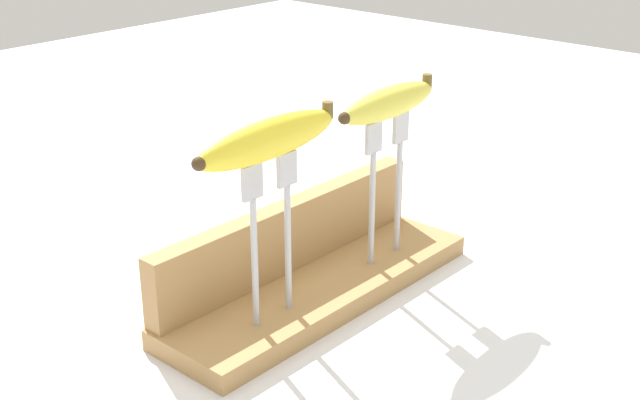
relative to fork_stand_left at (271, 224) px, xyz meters
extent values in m
plane|color=silver|center=(0.10, 0.02, -0.13)|extent=(3.00, 3.00, 0.00)
cube|color=#A87F4C|center=(0.10, 0.02, -0.12)|extent=(0.42, 0.13, 0.02)
cube|color=#A87F4C|center=(0.10, 0.07, -0.07)|extent=(0.41, 0.03, 0.08)
cylinder|color=#B2B2B7|center=(-0.02, 0.00, -0.04)|extent=(0.01, 0.01, 0.14)
cube|color=#B2B2B7|center=(-0.02, 0.00, 0.05)|extent=(0.03, 0.00, 0.04)
cylinder|color=#B2B2B7|center=(0.02, 0.00, -0.04)|extent=(0.01, 0.01, 0.14)
cube|color=#B2B2B7|center=(0.02, 0.00, 0.05)|extent=(0.03, 0.00, 0.04)
cylinder|color=#B2B2B7|center=(0.17, 0.00, -0.04)|extent=(0.01, 0.01, 0.14)
cube|color=#B2B2B7|center=(0.17, 0.00, 0.05)|extent=(0.03, 0.00, 0.04)
cylinder|color=#B2B2B7|center=(0.22, 0.00, -0.04)|extent=(0.01, 0.01, 0.14)
cube|color=#B2B2B7|center=(0.22, 0.00, 0.05)|extent=(0.03, 0.00, 0.04)
ellipsoid|color=yellow|center=(0.00, 0.00, 0.09)|extent=(0.20, 0.04, 0.04)
cylinder|color=brown|center=(0.09, 0.00, 0.10)|extent=(0.01, 0.01, 0.02)
sphere|color=#3F2D19|center=(-0.09, 0.00, 0.09)|extent=(0.01, 0.01, 0.01)
ellipsoid|color=#DBD147|center=(0.19, 0.00, 0.09)|extent=(0.17, 0.04, 0.04)
cylinder|color=brown|center=(0.27, 0.00, 0.10)|extent=(0.01, 0.01, 0.02)
sphere|color=#3F2D19|center=(0.11, 0.00, 0.09)|extent=(0.01, 0.01, 0.01)
camera|label=1|loc=(-0.57, -0.58, 0.36)|focal=48.31mm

